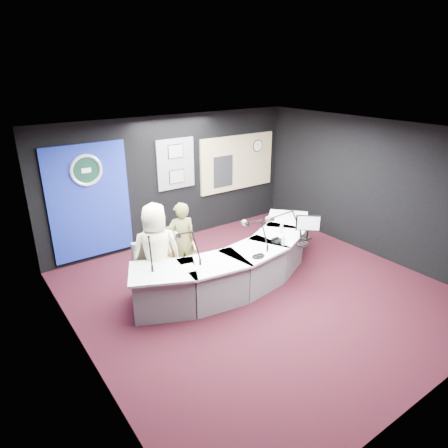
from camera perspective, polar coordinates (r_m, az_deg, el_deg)
ground at (r=7.22m, az=5.06°, el=-9.73°), size 6.00×6.00×0.00m
ceiling at (r=6.23m, az=5.92°, el=12.79°), size 6.00×6.00×0.02m
wall_back at (r=8.96m, az=-7.19°, el=6.33°), size 6.00×0.02×2.80m
wall_front at (r=4.98m, az=28.86°, el=-9.57°), size 6.00×0.02×2.80m
wall_left at (r=5.30m, az=-20.15°, el=-6.14°), size 0.02×6.00×2.80m
wall_right at (r=8.77m, az=20.57°, el=4.75°), size 0.02×6.00×2.80m
broadcast_desk at (r=7.37m, az=2.09°, el=-5.57°), size 4.50×1.90×0.75m
backdrop_panel at (r=8.29m, az=-18.63°, el=2.97°), size 1.60×0.05×2.30m
agency_seal at (r=8.08m, az=-19.09°, el=7.26°), size 0.63×0.07×0.63m
seal_center at (r=8.08m, az=-19.10°, el=7.26°), size 0.48×0.01×0.48m
pinboard at (r=8.87m, az=-6.92°, el=8.52°), size 0.90×0.04×1.10m
framed_photo_upper at (r=8.78m, az=-6.90°, el=10.26°), size 0.34×0.02×0.27m
framed_photo_lower at (r=8.91m, az=-6.74°, el=6.73°), size 0.34×0.02×0.27m
booth_window_frame at (r=9.82m, az=1.94°, el=8.76°), size 2.12×0.06×1.32m
booth_glow at (r=9.81m, az=1.97°, el=8.74°), size 2.00×0.02×1.20m
equipment_rack at (r=9.57m, az=-0.13°, el=7.50°), size 0.55×0.02×0.75m
wall_clock at (r=10.09m, az=4.83°, el=11.08°), size 0.28×0.01×0.28m
armchair_left at (r=6.96m, az=-9.47°, el=-6.73°), size 0.62×0.62×0.95m
armchair_right at (r=7.48m, az=-6.04°, el=-4.04°), size 0.76×0.76×1.04m
draped_jacket at (r=7.07m, az=-10.91°, el=-5.03°), size 0.51×0.19×0.70m
person_man at (r=6.79m, az=-9.67°, el=-3.97°), size 0.95×0.77×1.69m
person_woman at (r=7.38m, az=-6.11°, el=-2.44°), size 0.60×0.46×1.50m
computer_monitor at (r=7.47m, az=11.84°, el=0.17°), size 0.39×0.35×0.34m
desk_phone at (r=7.35m, az=7.66°, el=-2.39°), size 0.20×0.16×0.05m
headphones_near at (r=7.32m, az=11.23°, el=-2.82°), size 0.23×0.23×0.04m
headphones_far at (r=6.77m, az=4.91°, el=-4.57°), size 0.20×0.20×0.03m
paper_stack at (r=6.43m, az=-4.94°, el=-6.22°), size 0.24×0.31×0.00m
notepad at (r=6.60m, az=-1.15°, el=-5.34°), size 0.24×0.30×0.00m
boom_mic_a at (r=6.54m, az=-10.72°, el=-3.12°), size 0.31×0.71×0.60m
boom_mic_b at (r=6.60m, az=-5.27°, el=-2.60°), size 0.22×0.73×0.60m
boom_mic_c at (r=7.07m, az=4.56°, el=-0.84°), size 0.16×0.74×0.60m
boom_mic_d at (r=7.50m, az=8.68°, el=0.31°), size 0.59×0.53×0.60m
water_bottles at (r=7.69m, az=10.01°, el=-0.90°), size 1.05×0.50×0.18m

